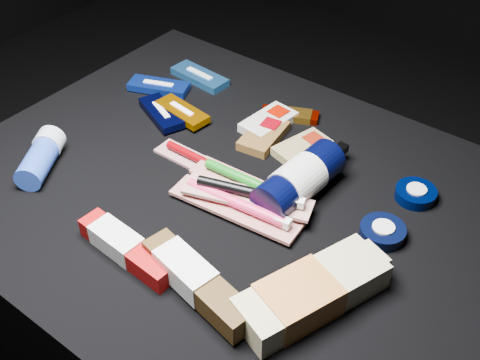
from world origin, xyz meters
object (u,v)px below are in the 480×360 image
Objects in this scene: lotion_bottle at (299,180)px; bodywash_bottle at (309,294)px; toothpaste_carton_red at (124,246)px; deodorant_stick at (41,157)px.

lotion_bottle reaches higher than bodywash_bottle.
deodorant_stick is at bearing 171.46° from toothpaste_carton_red.
bodywash_bottle is at bearing -49.12° from lotion_bottle.
deodorant_stick is at bearing -147.93° from lotion_bottle.
bodywash_bottle is 1.84× the size of deodorant_stick.
lotion_bottle is 0.92× the size of bodywash_bottle.
toothpaste_carton_red is at bearing -42.96° from deodorant_stick.
deodorant_stick reaches higher than bodywash_bottle.
lotion_bottle is at bearing -2.70° from deodorant_stick.
lotion_bottle is at bearing 146.67° from bodywash_bottle.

